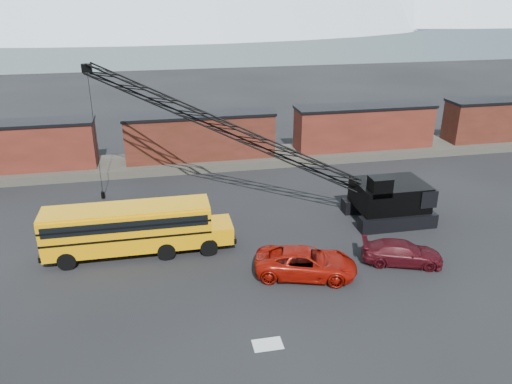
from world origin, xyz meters
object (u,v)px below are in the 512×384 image
red_pickup (306,263)px  maroon_suv (402,253)px  crawler_crane (228,129)px  school_bus (134,228)px

red_pickup → maroon_suv: red_pickup is taller
crawler_crane → maroon_suv: bearing=-47.4°
crawler_crane → school_bus: bearing=-141.2°
school_bus → crawler_crane: bearing=38.8°
red_pickup → maroon_suv: (6.07, 0.16, -0.12)m
maroon_suv → crawler_crane: (-9.00, 9.80, 5.51)m
red_pickup → crawler_crane: (-2.94, 9.95, 5.39)m
red_pickup → school_bus: bearing=81.7°
maroon_suv → crawler_crane: 14.40m
red_pickup → maroon_suv: size_ratio=1.22×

